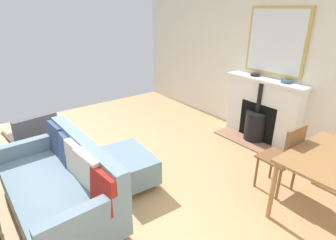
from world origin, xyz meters
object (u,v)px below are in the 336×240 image
(sofa, at_px, (63,184))
(armchair_accent, at_px, (34,134))
(mantel_bowl_near, at_px, (255,75))
(fireplace, at_px, (261,113))
(dining_chair_near_fireplace, at_px, (285,155))
(mantel_bowl_far, at_px, (286,81))
(ottoman, at_px, (129,165))

(sofa, distance_m, armchair_accent, 1.41)
(mantel_bowl_near, bearing_deg, sofa, 0.49)
(fireplace, bearing_deg, armchair_accent, -26.38)
(dining_chair_near_fireplace, bearing_deg, sofa, -29.76)
(mantel_bowl_near, height_order, mantel_bowl_far, same)
(fireplace, bearing_deg, sofa, -3.68)
(mantel_bowl_near, distance_m, sofa, 3.40)
(armchair_accent, bearing_deg, ottoman, 121.53)
(fireplace, height_order, ottoman, fireplace)
(fireplace, xyz_separation_m, ottoman, (2.43, -0.27, -0.23))
(dining_chair_near_fireplace, bearing_deg, mantel_bowl_far, -145.63)
(mantel_bowl_near, xyz_separation_m, ottoman, (2.47, -0.03, -0.85))
(mantel_bowl_near, height_order, ottoman, mantel_bowl_near)
(mantel_bowl_far, relative_size, sofa, 0.09)
(mantel_bowl_near, height_order, dining_chair_near_fireplace, mantel_bowl_near)
(armchair_accent, bearing_deg, dining_chair_near_fireplace, 129.53)
(mantel_bowl_far, bearing_deg, mantel_bowl_near, -90.00)
(sofa, distance_m, dining_chair_near_fireplace, 2.58)
(mantel_bowl_near, distance_m, ottoman, 2.61)
(mantel_bowl_far, distance_m, ottoman, 2.68)
(mantel_bowl_far, relative_size, dining_chair_near_fireplace, 0.17)
(fireplace, relative_size, mantel_bowl_far, 8.83)
(mantel_bowl_far, height_order, sofa, mantel_bowl_far)
(fireplace, distance_m, mantel_bowl_far, 0.70)
(ottoman, relative_size, armchair_accent, 1.10)
(fireplace, xyz_separation_m, sofa, (3.28, -0.21, -0.12))
(sofa, xyz_separation_m, dining_chair_near_fireplace, (-2.24, 1.28, 0.17))
(fireplace, relative_size, ottoman, 1.69)
(fireplace, bearing_deg, mantel_bowl_far, 96.56)
(mantel_bowl_far, bearing_deg, armchair_accent, -30.53)
(sofa, bearing_deg, mantel_bowl_near, -179.51)
(mantel_bowl_near, height_order, armchair_accent, mantel_bowl_near)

